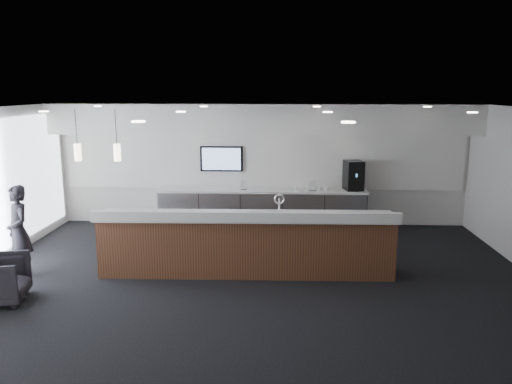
{
  "coord_description": "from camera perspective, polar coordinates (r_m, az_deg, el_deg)",
  "views": [
    {
      "loc": [
        0.43,
        -8.21,
        3.34
      ],
      "look_at": [
        -0.03,
        1.3,
        1.36
      ],
      "focal_mm": 35.0,
      "sensor_mm": 36.0,
      "label": 1
    }
  ],
  "objects": [
    {
      "name": "cup_2",
      "position": [
        12.0,
        6.62,
        0.39
      ],
      "size": [
        0.13,
        0.13,
        0.1
      ],
      "primitive_type": "imported",
      "rotation": [
        0.0,
        0.0,
        1.29
      ],
      "color": "white",
      "rests_on": "back_credenza"
    },
    {
      "name": "pendant_right",
      "position": [
        9.74,
        -18.6,
        4.69
      ],
      "size": [
        0.12,
        0.12,
        0.3
      ],
      "primitive_type": "cylinder",
      "color": "#FFECC6",
      "rests_on": "ceiling"
    },
    {
      "name": "cup_1",
      "position": [
        12.01,
        7.28,
        0.39
      ],
      "size": [
        0.14,
        0.14,
        0.1
      ],
      "primitive_type": "imported",
      "rotation": [
        0.0,
        0.0,
        0.65
      ],
      "color": "white",
      "rests_on": "back_credenza"
    },
    {
      "name": "soffit_bulkhead",
      "position": [
        11.78,
        0.66,
        8.37
      ],
      "size": [
        10.0,
        0.9,
        0.7
      ],
      "primitive_type": "cube",
      "color": "white",
      "rests_on": "back_wall"
    },
    {
      "name": "service_counter",
      "position": [
        9.15,
        -1.11,
        -5.87
      ],
      "size": [
        5.39,
        0.99,
        1.49
      ],
      "rotation": [
        0.0,
        0.0,
        0.02
      ],
      "color": "#4F251A",
      "rests_on": "ground"
    },
    {
      "name": "wall_tv",
      "position": [
        12.31,
        -3.96,
        3.81
      ],
      "size": [
        1.05,
        0.08,
        0.62
      ],
      "color": "black",
      "rests_on": "back_wall"
    },
    {
      "name": "back_credenza",
      "position": [
        12.2,
        0.65,
        -1.85
      ],
      "size": [
        5.06,
        0.66,
        0.95
      ],
      "color": "gray",
      "rests_on": "ground"
    },
    {
      "name": "ceiling_can_lights",
      "position": [
        8.23,
        -0.26,
        9.15
      ],
      "size": [
        7.0,
        5.0,
        0.02
      ],
      "primitive_type": null,
      "color": "white",
      "rests_on": "ceiling"
    },
    {
      "name": "pendant_left",
      "position": [
        9.5,
        -14.65,
        4.76
      ],
      "size": [
        0.12,
        0.12,
        0.3
      ],
      "primitive_type": "cylinder",
      "color": "#FFECC6",
      "rests_on": "ceiling"
    },
    {
      "name": "alcove_panel",
      "position": [
        12.31,
        0.72,
        3.6
      ],
      "size": [
        9.8,
        0.06,
        1.4
      ],
      "primitive_type": "cube",
      "color": "white",
      "rests_on": "back_wall"
    },
    {
      "name": "coffee_machine",
      "position": [
        12.18,
        11.07,
        1.87
      ],
      "size": [
        0.49,
        0.57,
        0.71
      ],
      "rotation": [
        0.0,
        0.0,
        0.19
      ],
      "color": "black",
      "rests_on": "back_credenza"
    },
    {
      "name": "cup_3",
      "position": [
        11.99,
        5.95,
        0.4
      ],
      "size": [
        0.13,
        0.13,
        0.1
      ],
      "primitive_type": "imported",
      "rotation": [
        0.0,
        0.0,
        1.94
      ],
      "color": "white",
      "rests_on": "back_credenza"
    },
    {
      "name": "ground",
      "position": [
        8.87,
        -0.24,
        -10.39
      ],
      "size": [
        10.0,
        10.0,
        0.0
      ],
      "primitive_type": "plane",
      "color": "black",
      "rests_on": "ground"
    },
    {
      "name": "info_sign_right",
      "position": [
        11.96,
        6.5,
        0.74
      ],
      "size": [
        0.19,
        0.04,
        0.25
      ],
      "primitive_type": "cube",
      "rotation": [
        0.0,
        0.0,
        0.09
      ],
      "color": "silver",
      "rests_on": "back_credenza"
    },
    {
      "name": "lounge_guest",
      "position": [
        9.93,
        -25.49,
        -4.07
      ],
      "size": [
        0.71,
        0.71,
        1.66
      ],
      "primitive_type": "imported",
      "rotation": [
        0.0,
        0.0,
        -0.79
      ],
      "color": "black",
      "rests_on": "ground"
    },
    {
      "name": "cup_0",
      "position": [
        12.03,
        7.95,
        0.38
      ],
      "size": [
        0.1,
        0.1,
        0.1
      ],
      "primitive_type": "imported",
      "color": "white",
      "rests_on": "back_credenza"
    },
    {
      "name": "cup_5",
      "position": [
        11.98,
        4.61,
        0.41
      ],
      "size": [
        0.11,
        0.11,
        0.1
      ],
      "primitive_type": "imported",
      "rotation": [
        0.0,
        0.0,
        3.23
      ],
      "color": "white",
      "rests_on": "back_credenza"
    },
    {
      "name": "info_sign_left",
      "position": [
        12.03,
        -1.41,
        0.82
      ],
      "size": [
        0.17,
        0.04,
        0.23
      ],
      "primitive_type": "cube",
      "rotation": [
        0.0,
        0.0,
        0.13
      ],
      "color": "silver",
      "rests_on": "back_credenza"
    },
    {
      "name": "cup_4",
      "position": [
        11.99,
        5.28,
        0.41
      ],
      "size": [
        0.14,
        0.14,
        0.1
      ],
      "primitive_type": "imported",
      "rotation": [
        0.0,
        0.0,
        2.58
      ],
      "color": "white",
      "rests_on": "back_credenza"
    },
    {
      "name": "back_wall",
      "position": [
        12.35,
        0.72,
        3.16
      ],
      "size": [
        10.0,
        0.02,
        3.0
      ],
      "primitive_type": "cube",
      "color": "silver",
      "rests_on": "ground"
    },
    {
      "name": "ceiling",
      "position": [
        8.23,
        -0.26,
        9.36
      ],
      "size": [
        10.0,
        8.0,
        0.02
      ],
      "primitive_type": "cube",
      "color": "black",
      "rests_on": "back_wall"
    }
  ]
}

